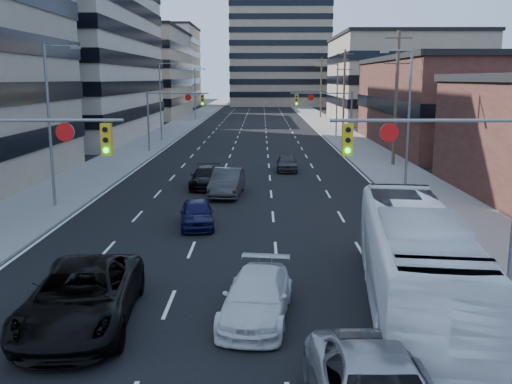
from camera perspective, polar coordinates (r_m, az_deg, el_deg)
The scene contains 28 objects.
road_surface at distance 141.53m, azimuth 0.08°, elevation 8.35°, with size 18.00×300.00×0.02m, color black.
sidewalk_left at distance 142.09m, azimuth -4.61°, elevation 8.35°, with size 5.00×300.00×0.15m, color slate.
sidewalk_right at distance 141.89m, azimuth 4.78°, elevation 8.35°, with size 5.00×300.00×0.15m, color slate.
office_left_mid at distance 77.01m, azimuth -21.75°, elevation 15.57°, with size 26.00×34.00×28.00m, color #ADA089.
office_left_far at distance 114.15m, azimuth -12.44°, elevation 11.41°, with size 20.00×30.00×16.00m, color gray.
storefront_right_mid at distance 65.50m, azimuth 21.17°, elevation 8.16°, with size 20.00×30.00×9.00m, color #472119.
office_right_far at distance 102.15m, azimuth 14.30°, elevation 10.81°, with size 22.00×28.00×14.00m, color gray.
bg_block_left at distance 154.15m, azimuth -10.59°, elevation 12.12°, with size 24.00×24.00×20.00m, color #ADA089.
bg_block_right at distance 144.66m, azimuth 13.08°, elevation 10.50°, with size 22.00×22.00×12.00m, color gray.
signal_near_left at distance 21.37m, azimuth -23.32°, elevation 2.66°, with size 6.59×0.33×6.00m.
signal_near_right at distance 20.53m, azimuth 18.36°, elevation 2.69°, with size 6.59×0.33×6.00m.
signal_far_left at distance 57.10m, azimuth -8.46°, elevation 8.24°, with size 6.09×0.33×6.00m.
signal_far_right at distance 56.78m, azimuth 7.20°, elevation 8.26°, with size 6.09×0.33×6.00m.
utility_pole_block at distance 48.62m, azimuth 13.84°, elevation 9.28°, with size 2.20×0.28×11.00m.
utility_pole_midblock at distance 78.13m, azimuth 8.80°, elevation 10.10°, with size 2.20×0.28×11.00m.
utility_pole_distant at distance 107.91m, azimuth 6.52°, elevation 10.44°, with size 2.20×0.28×11.00m.
streetlight_left_near at distance 33.46m, azimuth -19.74°, elevation 6.95°, with size 2.03×0.22×9.00m.
streetlight_left_mid at distance 67.37m, azimuth -9.42°, elevation 9.30°, with size 2.03×0.22×9.00m.
streetlight_left_far at distance 102.01m, azimuth -6.02°, elevation 10.00°, with size 2.03×0.22×9.00m.
streetlight_right_near at distance 37.54m, azimuth 14.81°, elevation 7.64°, with size 2.03×0.22×9.00m.
streetlight_right_far at distance 71.96m, azimuth 7.98°, elevation 9.45°, with size 2.03×0.22×9.00m.
black_pickup at distance 17.79m, azimuth -17.04°, elevation -9.93°, with size 2.98×6.47×1.80m, color black.
white_van at distance 17.56m, azimuth 0.09°, elevation -10.44°, with size 1.93×4.76×1.38m, color silver.
transit_bus at distance 18.76m, azimuth 15.51°, elevation -6.45°, with size 2.70×11.55×3.22m, color white.
sedan_blue at distance 28.24m, azimuth -5.94°, elevation -2.13°, with size 1.59×3.96×1.35m, color #0D0E34.
sedan_grey_center at distance 35.62m, azimuth -2.91°, elevation 0.97°, with size 1.75×5.02×1.65m, color #2B2C2E.
sedan_black_far at distance 38.38m, azimuth -5.05°, elevation 1.47°, with size 1.92×4.73×1.37m, color black.
sedan_grey_right at distance 45.21m, azimuth 3.11°, elevation 2.97°, with size 1.60×3.98×1.35m, color #2F2F31.
Camera 1 is at (1.18, -11.34, 7.18)m, focal length 40.00 mm.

